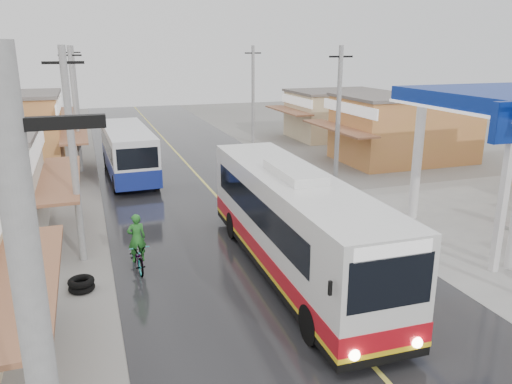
{
  "coord_description": "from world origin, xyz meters",
  "views": [
    {
      "loc": [
        -6.45,
        -10.02,
        7.95
      ],
      "look_at": [
        -0.05,
        8.66,
        2.16
      ],
      "focal_mm": 35.0,
      "sensor_mm": 36.0,
      "label": 1
    }
  ],
  "objects_px": {
    "tyre_stack": "(81,284)",
    "cyclist": "(137,251)",
    "coach_bus": "(293,223)",
    "tricycle_near": "(12,299)",
    "second_bus": "(128,152)"
  },
  "relations": [
    {
      "from": "coach_bus",
      "to": "second_bus",
      "type": "xyz_separation_m",
      "value": [
        -4.33,
        15.87,
        -0.22
      ]
    },
    {
      "from": "coach_bus",
      "to": "second_bus",
      "type": "bearing_deg",
      "value": 106.58
    },
    {
      "from": "coach_bus",
      "to": "cyclist",
      "type": "distance_m",
      "value": 5.78
    },
    {
      "from": "coach_bus",
      "to": "tricycle_near",
      "type": "height_order",
      "value": "coach_bus"
    },
    {
      "from": "second_bus",
      "to": "tricycle_near",
      "type": "height_order",
      "value": "second_bus"
    },
    {
      "from": "coach_bus",
      "to": "tyre_stack",
      "type": "bearing_deg",
      "value": 173.83
    },
    {
      "from": "tyre_stack",
      "to": "second_bus",
      "type": "bearing_deg",
      "value": 78.78
    },
    {
      "from": "tyre_stack",
      "to": "cyclist",
      "type": "bearing_deg",
      "value": 28.05
    },
    {
      "from": "cyclist",
      "to": "tricycle_near",
      "type": "relative_size",
      "value": 1.12
    },
    {
      "from": "tyre_stack",
      "to": "tricycle_near",
      "type": "bearing_deg",
      "value": -138.24
    },
    {
      "from": "coach_bus",
      "to": "tricycle_near",
      "type": "relative_size",
      "value": 6.36
    },
    {
      "from": "cyclist",
      "to": "tyre_stack",
      "type": "height_order",
      "value": "cyclist"
    },
    {
      "from": "tricycle_near",
      "to": "tyre_stack",
      "type": "distance_m",
      "value": 2.58
    },
    {
      "from": "second_bus",
      "to": "tyre_stack",
      "type": "xyz_separation_m",
      "value": [
        -2.96,
        -14.91,
        -1.45
      ]
    },
    {
      "from": "coach_bus",
      "to": "tyre_stack",
      "type": "height_order",
      "value": "coach_bus"
    }
  ]
}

